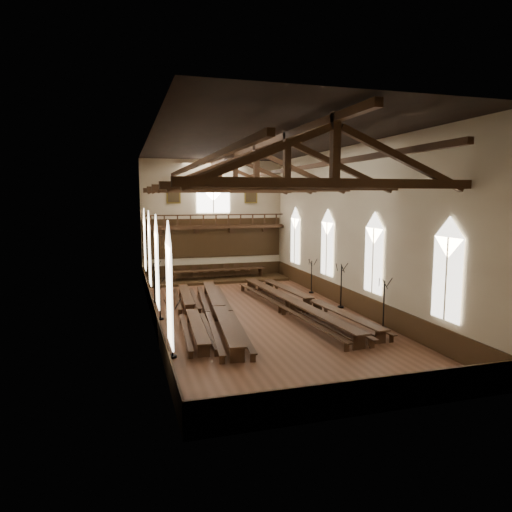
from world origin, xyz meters
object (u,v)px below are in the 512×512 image
Objects in this scene: refectory_row_c at (292,303)px; refectory_row_d at (312,302)px; candelabrum_right_near at (383,314)px; candelabrum_right_mid at (341,294)px; candelabrum_right_far at (311,283)px; dais at (218,280)px; refectory_row_b at (220,309)px; high_table at (218,271)px; candelabrum_left_far at (155,290)px; candelabrum_left_mid at (160,306)px; refectory_row_a at (191,310)px; candelabrum_left_near at (172,340)px.

refectory_row_d is at bearing 5.52° from refectory_row_c.
candelabrum_right_near is 0.97× the size of candelabrum_right_mid.
candelabrum_right_far is at bearing 55.67° from refectory_row_c.
refectory_row_c reaches higher than dais.
high_table is at bearing 78.83° from refectory_row_b.
candelabrum_right_near is at bearing -53.29° from refectory_row_c.
candelabrum_left_far is (-3.27, 5.30, 0.27)m from refectory_row_b.
refectory_row_b is 5.44× the size of candelabrum_right_near.
candelabrum_right_far is (5.51, -6.63, -0.09)m from high_table.
refectory_row_b is 6.23m from candelabrum_left_far.
candelabrum_left_far reaches higher than high_table.
refectory_row_d is 5.50× the size of candelabrum_left_mid.
high_table is 8.62m from candelabrum_right_far.
high_table is (3.86, 11.13, 0.35)m from refectory_row_a.
refectory_row_d is 5.25m from candelabrum_right_far.
candelabrum_right_mid reaches higher than candelabrum_right_far.
candelabrum_left_far is (0.00, 4.46, 0.05)m from candelabrum_left_mid.
candelabrum_left_near is at bearing -143.14° from refectory_row_c.
high_table is 12.55m from candelabrum_right_mid.
candelabrum_right_near reaches higher than refectory_row_c.
refectory_row_b is 5.65× the size of candelabrum_left_near.
high_table reaches higher than refectory_row_c.
candelabrum_left_mid is 12.26m from candelabrum_right_near.
refectory_row_b is at bearing -22.11° from refectory_row_a.
refectory_row_a is at bearing 177.44° from refectory_row_d.
candelabrum_left_far is (0.00, 10.91, 0.04)m from candelabrum_left_near.
candelabrum_right_far is at bearing 21.15° from candelabrum_left_mid.
candelabrum_right_near is at bearing -90.00° from candelabrum_right_far.
refectory_row_b is 5.37× the size of candelabrum_left_far.
candelabrum_left_near is (-5.59, -17.37, 0.70)m from dais.
high_table is (0.00, 0.00, 0.74)m from dais.
candelabrum_right_near reaches higher than refectory_row_d.
high_table is (-2.12, 11.59, 0.25)m from refectory_row_c.
candelabrum_left_far is at bearing 138.92° from candelabrum_right_near.
refectory_row_a is 9.38m from candelabrum_right_mid.
dais is at bearing 106.87° from refectory_row_d.
candelabrum_left_far is at bearing 121.67° from refectory_row_b.
candelabrum_left_far is at bearing 156.54° from candelabrum_right_mid.
candelabrum_right_mid reaches higher than refectory_row_a.
refectory_row_a is 6.00m from refectory_row_c.
candelabrum_right_mid is at bearing -23.46° from candelabrum_left_far.
dais is at bearing 78.83° from refectory_row_b.
candelabrum_left_far is 11.10m from candelabrum_right_far.
candelabrum_left_mid reaches higher than refectory_row_c.
candelabrum_right_mid is at bearing 5.27° from refectory_row_c.
refectory_row_a is 5.31× the size of candelabrum_left_mid.
refectory_row_d is at bearing -112.82° from candelabrum_right_far.
high_table is 2.96× the size of candelabrum_right_near.
refectory_row_b is 1.30× the size of dais.
candelabrum_left_near reaches higher than candelabrum_right_far.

